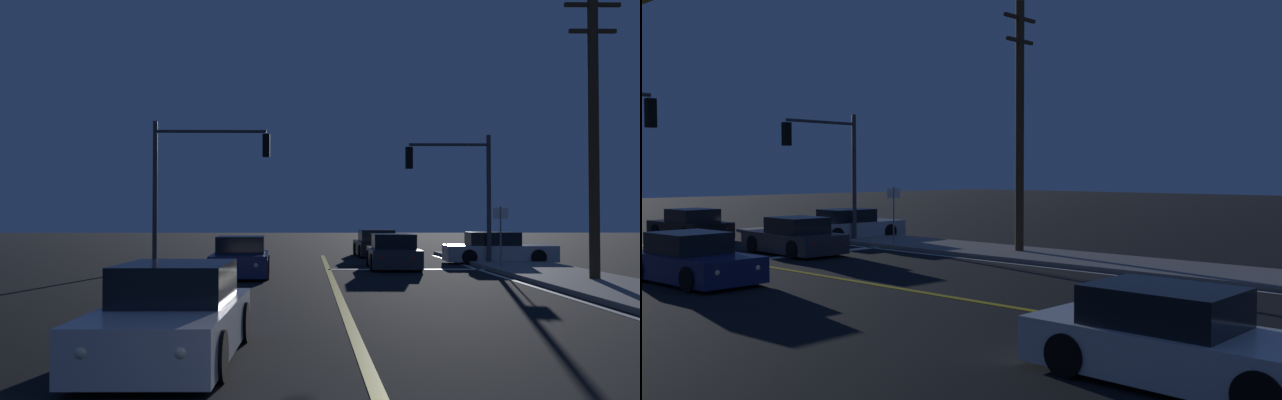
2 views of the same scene
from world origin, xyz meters
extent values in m
cube|color=gray|center=(7.52, 11.30, 0.07)|extent=(3.20, 40.69, 0.15)
cube|color=gold|center=(0.00, 11.30, 0.01)|extent=(0.20, 38.43, 0.01)
cube|color=silver|center=(5.67, 11.30, 0.01)|extent=(0.16, 38.43, 0.01)
cube|color=silver|center=(2.96, 21.11, 0.01)|extent=(5.92, 0.50, 0.01)
cube|color=black|center=(2.66, 29.86, 0.44)|extent=(2.00, 4.31, 0.68)
cube|color=black|center=(2.67, 29.60, 1.04)|extent=(1.68, 2.00, 0.60)
cylinder|color=black|center=(1.75, 31.16, 0.32)|extent=(0.24, 0.65, 0.64)
cylinder|color=black|center=(3.52, 31.20, 0.32)|extent=(0.24, 0.65, 0.64)
cylinder|color=black|center=(1.81, 28.51, 0.32)|extent=(0.24, 0.65, 0.64)
cylinder|color=black|center=(3.58, 28.56, 0.32)|extent=(0.24, 0.65, 0.64)
sphere|color=#FFF4CC|center=(2.03, 31.92, 0.52)|extent=(0.18, 0.18, 0.18)
sphere|color=#FFF4CC|center=(3.20, 31.94, 0.52)|extent=(0.18, 0.18, 0.18)
sphere|color=red|center=(2.13, 27.76, 0.52)|extent=(0.14, 0.14, 0.14)
sphere|color=red|center=(3.30, 27.79, 0.52)|extent=(0.14, 0.14, 0.14)
cube|color=#2D2D33|center=(2.53, 21.68, 0.44)|extent=(1.94, 4.31, 0.68)
cube|color=black|center=(2.52, 21.43, 1.04)|extent=(1.62, 2.00, 0.60)
cylinder|color=black|center=(1.72, 23.03, 0.32)|extent=(0.24, 0.65, 0.64)
cylinder|color=black|center=(3.42, 22.98, 0.32)|extent=(0.24, 0.65, 0.64)
cylinder|color=black|center=(1.64, 20.39, 0.32)|extent=(0.24, 0.65, 0.64)
cylinder|color=black|center=(3.34, 20.34, 0.32)|extent=(0.24, 0.65, 0.64)
sphere|color=#FFF4CC|center=(2.03, 23.77, 0.52)|extent=(0.18, 0.18, 0.18)
sphere|color=#FFF4CC|center=(3.15, 23.73, 0.52)|extent=(0.18, 0.18, 0.18)
sphere|color=red|center=(1.91, 19.62, 0.52)|extent=(0.14, 0.14, 0.14)
sphere|color=red|center=(3.03, 19.59, 0.52)|extent=(0.14, 0.14, 0.14)
cube|color=silver|center=(-2.69, 4.58, 0.44)|extent=(1.83, 4.42, 0.68)
cube|color=black|center=(-2.69, 4.84, 1.04)|extent=(1.54, 2.04, 0.60)
cylinder|color=black|center=(-3.53, 3.23, 0.32)|extent=(0.23, 0.64, 0.64)
cylinder|color=black|center=(-1.85, 5.92, 0.32)|extent=(0.23, 0.64, 0.64)
cylinder|color=black|center=(-3.49, 5.95, 0.32)|extent=(0.23, 0.64, 0.64)
sphere|color=red|center=(-2.11, 6.71, 0.52)|extent=(0.14, 0.14, 0.14)
sphere|color=red|center=(-3.20, 6.73, 0.52)|extent=(0.14, 0.14, 0.14)
cube|color=#B2B5BA|center=(7.42, 24.44, 0.44)|extent=(4.68, 2.08, 0.68)
cube|color=black|center=(7.14, 24.45, 1.04)|extent=(2.19, 1.70, 0.60)
cylinder|color=black|center=(8.88, 25.24, 0.32)|extent=(0.65, 0.25, 0.64)
cylinder|color=black|center=(8.80, 23.50, 0.32)|extent=(0.65, 0.25, 0.64)
cylinder|color=black|center=(6.04, 25.38, 0.32)|extent=(0.65, 0.25, 0.64)
cylinder|color=black|center=(5.96, 23.63, 0.32)|extent=(0.65, 0.25, 0.64)
sphere|color=#FFF4CC|center=(9.68, 24.91, 0.52)|extent=(0.18, 0.18, 0.18)
sphere|color=#FFF4CC|center=(9.63, 23.76, 0.52)|extent=(0.18, 0.18, 0.18)
sphere|color=red|center=(5.20, 25.12, 0.52)|extent=(0.14, 0.14, 0.14)
sphere|color=red|center=(5.15, 23.97, 0.52)|extent=(0.14, 0.14, 0.14)
cube|color=navy|center=(-3.02, 18.08, 0.44)|extent=(2.02, 4.25, 0.68)
cube|color=black|center=(-3.03, 18.33, 1.04)|extent=(1.66, 1.99, 0.60)
cylinder|color=black|center=(-2.10, 16.83, 0.32)|extent=(0.25, 0.65, 0.64)
cylinder|color=black|center=(-3.81, 16.75, 0.32)|extent=(0.25, 0.65, 0.64)
cylinder|color=black|center=(-2.22, 19.41, 0.32)|extent=(0.25, 0.65, 0.64)
sphere|color=#FFF4CC|center=(-2.35, 16.09, 0.52)|extent=(0.18, 0.18, 0.18)
sphere|color=#FFF4CC|center=(-3.48, 16.03, 0.52)|extent=(0.18, 0.18, 0.18)
sphere|color=red|center=(-2.55, 20.14, 0.52)|extent=(0.14, 0.14, 0.14)
cylinder|color=#38383D|center=(6.72, 23.41, 2.69)|extent=(0.18, 0.18, 5.38)
cylinder|color=#38383D|center=(5.07, 23.41, 4.98)|extent=(3.30, 0.12, 0.12)
cube|color=black|center=(3.42, 23.41, 4.43)|extent=(0.28, 0.28, 0.90)
sphere|color=red|center=(3.42, 23.41, 4.70)|extent=(0.22, 0.22, 0.22)
sphere|color=#4C2D05|center=(3.42, 23.41, 4.43)|extent=(0.22, 0.22, 0.22)
sphere|color=#0A3814|center=(3.42, 23.41, 4.16)|extent=(0.22, 0.22, 0.22)
cube|color=black|center=(-2.39, 22.01, 4.79)|extent=(0.28, 0.28, 0.90)
sphere|color=red|center=(-2.39, 22.01, 5.06)|extent=(0.22, 0.22, 0.22)
sphere|color=#4C2D05|center=(-2.39, 22.01, 4.79)|extent=(0.22, 0.22, 0.22)
sphere|color=#0A3814|center=(-2.39, 22.01, 4.52)|extent=(0.22, 0.22, 0.22)
cylinder|color=#42301E|center=(7.82, 15.48, 4.50)|extent=(0.32, 0.32, 9.00)
cube|color=#42301E|center=(7.82, 15.48, 8.40)|extent=(1.70, 0.12, 0.12)
cube|color=#42301E|center=(7.82, 15.48, 7.60)|extent=(1.43, 0.12, 0.12)
cylinder|color=slate|center=(6.42, 20.61, 1.19)|extent=(0.06, 0.06, 2.38)
cube|color=white|center=(6.42, 20.61, 2.13)|extent=(0.56, 0.13, 0.40)
camera|label=1|loc=(-0.80, -5.31, 2.02)|focal=39.26mm
camera|label=2|loc=(-11.78, 0.44, 2.95)|focal=38.77mm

